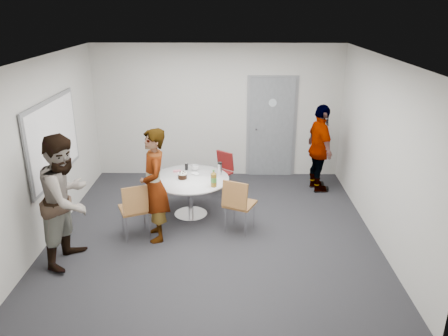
{
  "coord_description": "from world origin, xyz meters",
  "views": [
    {
      "loc": [
        0.27,
        -6.18,
        3.41
      ],
      "look_at": [
        0.16,
        0.25,
        0.98
      ],
      "focal_mm": 35.0,
      "sensor_mm": 36.0,
      "label": 1
    }
  ],
  "objects_px": {
    "table": "(191,183)",
    "door": "(271,128)",
    "chair_near_left": "(136,206)",
    "chair_far": "(222,169)",
    "person_right": "(320,149)",
    "chair_near_right": "(238,201)",
    "person_main": "(154,186)",
    "whiteboard": "(54,139)",
    "person_left": "(67,200)"
  },
  "relations": [
    {
      "from": "person_main",
      "to": "person_left",
      "type": "bearing_deg",
      "value": -75.81
    },
    {
      "from": "door",
      "to": "whiteboard",
      "type": "distance_m",
      "value": 4.25
    },
    {
      "from": "table",
      "to": "person_main",
      "type": "bearing_deg",
      "value": -121.36
    },
    {
      "from": "chair_near_right",
      "to": "chair_far",
      "type": "bearing_deg",
      "value": 124.38
    },
    {
      "from": "person_right",
      "to": "chair_far",
      "type": "bearing_deg",
      "value": 83.94
    },
    {
      "from": "chair_near_left",
      "to": "chair_near_right",
      "type": "xyz_separation_m",
      "value": [
        1.54,
        0.21,
        -0.0
      ]
    },
    {
      "from": "whiteboard",
      "to": "chair_near_right",
      "type": "distance_m",
      "value": 2.99
    },
    {
      "from": "whiteboard",
      "to": "chair_near_left",
      "type": "bearing_deg",
      "value": -19.52
    },
    {
      "from": "table",
      "to": "person_left",
      "type": "height_order",
      "value": "person_left"
    },
    {
      "from": "chair_near_left",
      "to": "table",
      "type": "bearing_deg",
      "value": 22.51
    },
    {
      "from": "table",
      "to": "chair_near_left",
      "type": "height_order",
      "value": "table"
    },
    {
      "from": "chair_far",
      "to": "person_right",
      "type": "bearing_deg",
      "value": -139.21
    },
    {
      "from": "chair_far",
      "to": "person_right",
      "type": "relative_size",
      "value": 0.47
    },
    {
      "from": "person_main",
      "to": "person_right",
      "type": "relative_size",
      "value": 1.03
    },
    {
      "from": "whiteboard",
      "to": "person_right",
      "type": "bearing_deg",
      "value": 18.42
    },
    {
      "from": "whiteboard",
      "to": "chair_far",
      "type": "distance_m",
      "value": 3.04
    },
    {
      "from": "door",
      "to": "chair_near_right",
      "type": "xyz_separation_m",
      "value": [
        -0.72,
        -2.54,
        -0.48
      ]
    },
    {
      "from": "chair_near_right",
      "to": "person_main",
      "type": "bearing_deg",
      "value": -147.63
    },
    {
      "from": "door",
      "to": "chair_near_left",
      "type": "xyz_separation_m",
      "value": [
        -2.26,
        -2.74,
        -0.47
      ]
    },
    {
      "from": "table",
      "to": "person_main",
      "type": "relative_size",
      "value": 0.75
    },
    {
      "from": "chair_near_left",
      "to": "chair_near_right",
      "type": "distance_m",
      "value": 1.56
    },
    {
      "from": "person_left",
      "to": "door",
      "type": "bearing_deg",
      "value": -31.41
    },
    {
      "from": "door",
      "to": "chair_near_left",
      "type": "relative_size",
      "value": 2.35
    },
    {
      "from": "table",
      "to": "chair_near_right",
      "type": "xyz_separation_m",
      "value": [
        0.77,
        -0.6,
        -0.04
      ]
    },
    {
      "from": "door",
      "to": "chair_near_right",
      "type": "height_order",
      "value": "door"
    },
    {
      "from": "table",
      "to": "chair_near_left",
      "type": "xyz_separation_m",
      "value": [
        -0.77,
        -0.81,
        -0.04
      ]
    },
    {
      "from": "chair_near_right",
      "to": "person_right",
      "type": "relative_size",
      "value": 0.53
    },
    {
      "from": "person_main",
      "to": "chair_far",
      "type": "bearing_deg",
      "value": 135.56
    },
    {
      "from": "table",
      "to": "chair_near_left",
      "type": "distance_m",
      "value": 1.12
    },
    {
      "from": "door",
      "to": "person_right",
      "type": "xyz_separation_m",
      "value": [
        0.85,
        -0.81,
        -0.18
      ]
    },
    {
      "from": "chair_far",
      "to": "person_main",
      "type": "distance_m",
      "value": 2.04
    },
    {
      "from": "whiteboard",
      "to": "person_main",
      "type": "xyz_separation_m",
      "value": [
        1.6,
        -0.43,
        -0.58
      ]
    },
    {
      "from": "table",
      "to": "person_right",
      "type": "bearing_deg",
      "value": 25.54
    },
    {
      "from": "person_main",
      "to": "chair_near_left",
      "type": "bearing_deg",
      "value": -99.48
    },
    {
      "from": "chair_near_left",
      "to": "door",
      "type": "bearing_deg",
      "value": 26.61
    },
    {
      "from": "whiteboard",
      "to": "person_right",
      "type": "relative_size",
      "value": 1.13
    },
    {
      "from": "chair_near_right",
      "to": "person_main",
      "type": "relative_size",
      "value": 0.52
    },
    {
      "from": "door",
      "to": "person_left",
      "type": "xyz_separation_m",
      "value": [
        -3.05,
        -3.33,
        -0.11
      ]
    },
    {
      "from": "table",
      "to": "door",
      "type": "bearing_deg",
      "value": 52.34
    },
    {
      "from": "person_left",
      "to": "person_right",
      "type": "relative_size",
      "value": 1.09
    },
    {
      "from": "door",
      "to": "table",
      "type": "relative_size",
      "value": 1.62
    },
    {
      "from": "table",
      "to": "chair_far",
      "type": "bearing_deg",
      "value": 63.22
    },
    {
      "from": "door",
      "to": "chair_near_right",
      "type": "distance_m",
      "value": 2.68
    },
    {
      "from": "chair_near_left",
      "to": "person_right",
      "type": "bearing_deg",
      "value": 7.93
    },
    {
      "from": "chair_near_right",
      "to": "person_left",
      "type": "xyz_separation_m",
      "value": [
        -2.33,
        -0.79,
        0.37
      ]
    },
    {
      "from": "door",
      "to": "chair_near_left",
      "type": "distance_m",
      "value": 3.59
    },
    {
      "from": "person_main",
      "to": "person_left",
      "type": "relative_size",
      "value": 0.95
    },
    {
      "from": "chair_near_left",
      "to": "person_right",
      "type": "distance_m",
      "value": 3.67
    },
    {
      "from": "chair_near_left",
      "to": "chair_far",
      "type": "height_order",
      "value": "chair_near_left"
    },
    {
      "from": "chair_near_right",
      "to": "chair_near_left",
      "type": "bearing_deg",
      "value": -147.98
    }
  ]
}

